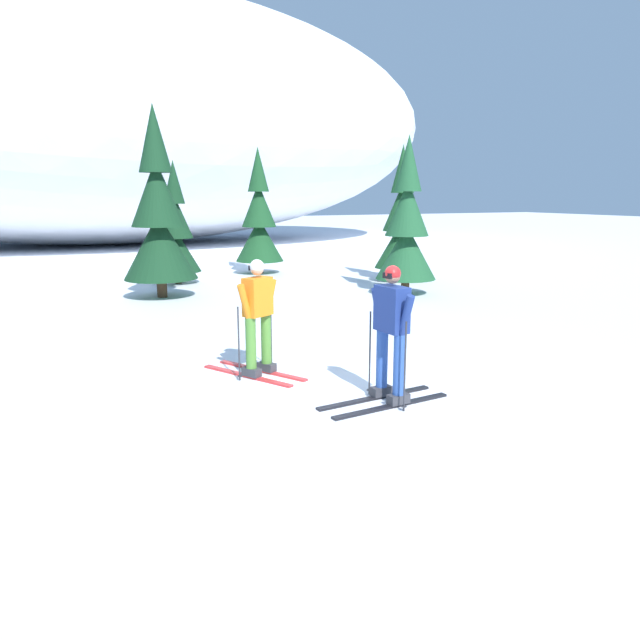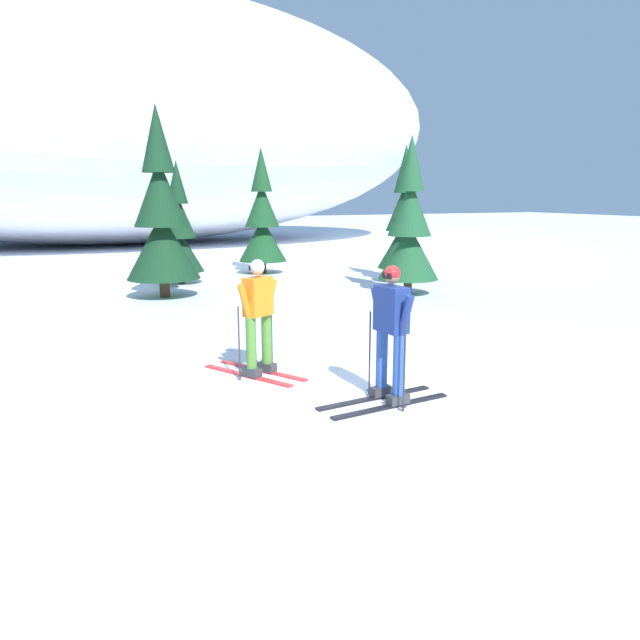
{
  "view_description": "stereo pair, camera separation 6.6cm",
  "coord_description": "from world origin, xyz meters",
  "px_view_note": "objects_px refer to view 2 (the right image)",
  "views": [
    {
      "loc": [
        -3.97,
        -7.16,
        2.61
      ],
      "look_at": [
        -0.64,
        -0.0,
        0.95
      ],
      "focal_mm": 33.72,
      "sensor_mm": 36.0,
      "label": 1
    },
    {
      "loc": [
        -3.91,
        -7.19,
        2.61
      ],
      "look_at": [
        -0.64,
        -0.0,
        0.95
      ],
      "focal_mm": 33.72,
      "sensor_mm": 36.0,
      "label": 2
    }
  ],
  "objects_px": {
    "pine_tree_center_left": "(161,219)",
    "pine_tree_center_right": "(262,222)",
    "skier_orange_jacket": "(258,316)",
    "skier_navy_jacket": "(390,331)",
    "pine_tree_right": "(409,229)",
    "pine_tree_center": "(179,233)",
    "pine_tree_far_right": "(404,225)"
  },
  "relations": [
    {
      "from": "pine_tree_center_left",
      "to": "pine_tree_center_right",
      "type": "xyz_separation_m",
      "value": [
        3.86,
        3.45,
        -0.29
      ]
    },
    {
      "from": "skier_orange_jacket",
      "to": "pine_tree_center_left",
      "type": "relative_size",
      "value": 0.36
    },
    {
      "from": "skier_navy_jacket",
      "to": "pine_tree_center_right",
      "type": "distance_m",
      "value": 13.04
    },
    {
      "from": "pine_tree_center_right",
      "to": "skier_orange_jacket",
      "type": "bearing_deg",
      "value": -109.42
    },
    {
      "from": "pine_tree_center_left",
      "to": "pine_tree_right",
      "type": "relative_size",
      "value": 1.17
    },
    {
      "from": "skier_orange_jacket",
      "to": "pine_tree_center",
      "type": "xyz_separation_m",
      "value": [
        0.87,
        9.72,
        0.6
      ]
    },
    {
      "from": "pine_tree_center_left",
      "to": "pine_tree_right",
      "type": "height_order",
      "value": "pine_tree_center_left"
    },
    {
      "from": "skier_orange_jacket",
      "to": "skier_navy_jacket",
      "type": "xyz_separation_m",
      "value": [
        1.13,
        -1.79,
        0.04
      ]
    },
    {
      "from": "pine_tree_right",
      "to": "pine_tree_far_right",
      "type": "height_order",
      "value": "pine_tree_right"
    },
    {
      "from": "skier_orange_jacket",
      "to": "pine_tree_center_right",
      "type": "height_order",
      "value": "pine_tree_center_right"
    },
    {
      "from": "pine_tree_center",
      "to": "pine_tree_far_right",
      "type": "relative_size",
      "value": 0.88
    },
    {
      "from": "skier_orange_jacket",
      "to": "pine_tree_far_right",
      "type": "xyz_separation_m",
      "value": [
        7.14,
        7.43,
        0.8
      ]
    },
    {
      "from": "pine_tree_center_left",
      "to": "pine_tree_center_right",
      "type": "relative_size",
      "value": 1.17
    },
    {
      "from": "skier_navy_jacket",
      "to": "pine_tree_far_right",
      "type": "relative_size",
      "value": 0.44
    },
    {
      "from": "pine_tree_right",
      "to": "pine_tree_center_right",
      "type": "bearing_deg",
      "value": 110.09
    },
    {
      "from": "pine_tree_far_right",
      "to": "skier_orange_jacket",
      "type": "bearing_deg",
      "value": -133.86
    },
    {
      "from": "pine_tree_center_right",
      "to": "pine_tree_right",
      "type": "relative_size",
      "value": 1.0
    },
    {
      "from": "skier_orange_jacket",
      "to": "pine_tree_far_right",
      "type": "bearing_deg",
      "value": 46.14
    },
    {
      "from": "pine_tree_center_left",
      "to": "pine_tree_far_right",
      "type": "bearing_deg",
      "value": -0.44
    },
    {
      "from": "pine_tree_center_left",
      "to": "pine_tree_center_right",
      "type": "distance_m",
      "value": 5.18
    },
    {
      "from": "skier_navy_jacket",
      "to": "pine_tree_far_right",
      "type": "xyz_separation_m",
      "value": [
        6.01,
        9.22,
        0.76
      ]
    },
    {
      "from": "skier_navy_jacket",
      "to": "pine_tree_center_right",
      "type": "relative_size",
      "value": 0.43
    },
    {
      "from": "skier_navy_jacket",
      "to": "pine_tree_far_right",
      "type": "distance_m",
      "value": 11.03
    },
    {
      "from": "pine_tree_center_right",
      "to": "pine_tree_right",
      "type": "height_order",
      "value": "pine_tree_center_right"
    },
    {
      "from": "pine_tree_right",
      "to": "pine_tree_center",
      "type": "bearing_deg",
      "value": 138.63
    },
    {
      "from": "pine_tree_center",
      "to": "skier_orange_jacket",
      "type": "bearing_deg",
      "value": -95.12
    },
    {
      "from": "pine_tree_center_right",
      "to": "pine_tree_right",
      "type": "bearing_deg",
      "value": -69.91
    },
    {
      "from": "skier_orange_jacket",
      "to": "pine_tree_center_right",
      "type": "xyz_separation_m",
      "value": [
        3.85,
        10.93,
        0.82
      ]
    },
    {
      "from": "pine_tree_center_right",
      "to": "pine_tree_center",
      "type": "bearing_deg",
      "value": -157.87
    },
    {
      "from": "pine_tree_center_left",
      "to": "pine_tree_far_right",
      "type": "xyz_separation_m",
      "value": [
        7.15,
        -0.05,
        -0.31
      ]
    },
    {
      "from": "skier_navy_jacket",
      "to": "pine_tree_center_left",
      "type": "xyz_separation_m",
      "value": [
        -1.14,
        9.28,
        1.07
      ]
    },
    {
      "from": "pine_tree_center",
      "to": "pine_tree_center_right",
      "type": "xyz_separation_m",
      "value": [
        2.98,
        1.21,
        0.22
      ]
    }
  ]
}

